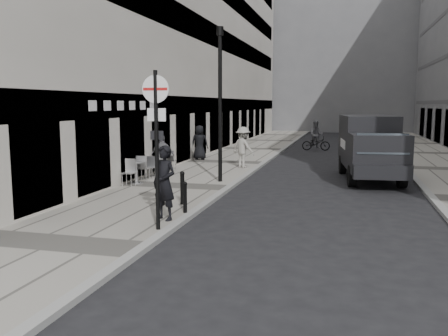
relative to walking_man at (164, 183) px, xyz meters
The scene contains 17 objects.
ground 5.38m from the walking_man, 85.64° to the right, with size 120.00×120.00×0.00m, color black.
sidewalk 12.89m from the walking_man, 97.15° to the left, with size 4.00×60.00×0.12m, color gray.
building_left 21.55m from the walking_man, 106.22° to the left, with size 4.00×45.00×18.00m, color beige.
building_far 51.74m from the walking_man, 87.86° to the left, with size 24.00×16.00×22.00m, color slate.
walking_man is the anchor object (origin of this frame).
sign_post 1.76m from the walking_man, 78.14° to the right, with size 0.66×0.10×3.82m.
lamppost 6.82m from the walking_man, 91.79° to the left, with size 0.27×0.27×5.95m.
bollard_near 1.10m from the walking_man, 74.55° to the left, with size 0.11×0.11×0.83m, color black.
bollard_far 2.03m from the walking_man, 95.84° to the left, with size 0.13×0.13×0.95m, color black.
panel_van 10.75m from the walking_man, 58.92° to the left, with size 2.68×5.85×2.66m.
cyclist 21.57m from the walking_man, 83.13° to the left, with size 1.90×0.75×2.01m.
pedestrian_a 8.30m from the walking_man, 112.16° to the left, with size 1.00×0.42×1.71m, color slate.
pedestrian_b 10.68m from the walking_man, 91.07° to the left, with size 1.27×0.73×1.96m, color #9F9C93.
pedestrian_c 13.66m from the walking_man, 103.55° to the left, with size 0.92×0.60×1.89m, color black.
cafe_table_near 7.74m from the walking_man, 114.47° to the left, with size 0.70×1.57×0.89m.
cafe_table_mid 6.08m from the walking_man, 121.89° to the left, with size 0.78×1.76×1.00m.
cafe_table_far 8.87m from the walking_man, 111.18° to the left, with size 0.72×1.63×0.93m.
Camera 1 is at (4.18, -6.21, 3.16)m, focal length 38.00 mm.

